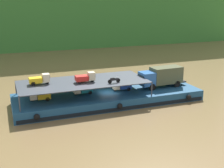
{
  "coord_description": "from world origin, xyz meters",
  "views": [
    {
      "loc": [
        -14.21,
        -39.36,
        14.73
      ],
      "look_at": [
        0.54,
        0.0,
        2.7
      ],
      "focal_mm": 48.12,
      "sensor_mm": 36.0,
      "label": 1
    }
  ],
  "objects_px": {
    "motorcycle_upper_port": "(114,80)",
    "mini_truck_lower_mid": "(121,86)",
    "mini_truck_upper_stern": "(40,79)",
    "cargo_barge": "(109,97)",
    "mini_truck_upper_mid": "(86,77)",
    "covered_lorry": "(162,76)",
    "mini_truck_lower_stern": "(40,96)",
    "mini_truck_lower_aft": "(82,89)"
  },
  "relations": [
    {
      "from": "covered_lorry",
      "to": "mini_truck_upper_stern",
      "type": "xyz_separation_m",
      "value": [
        -18.24,
        0.99,
        1.0
      ]
    },
    {
      "from": "mini_truck_lower_mid",
      "to": "motorcycle_upper_port",
      "type": "bearing_deg",
      "value": -130.74
    },
    {
      "from": "mini_truck_upper_stern",
      "to": "mini_truck_upper_mid",
      "type": "relative_size",
      "value": 1.0
    },
    {
      "from": "mini_truck_lower_mid",
      "to": "mini_truck_upper_stern",
      "type": "height_order",
      "value": "mini_truck_upper_stern"
    },
    {
      "from": "cargo_barge",
      "to": "motorcycle_upper_port",
      "type": "bearing_deg",
      "value": -90.77
    },
    {
      "from": "covered_lorry",
      "to": "mini_truck_lower_stern",
      "type": "distance_m",
      "value": 18.53
    },
    {
      "from": "covered_lorry",
      "to": "motorcycle_upper_port",
      "type": "bearing_deg",
      "value": -167.01
    },
    {
      "from": "mini_truck_lower_stern",
      "to": "cargo_barge",
      "type": "bearing_deg",
      "value": 1.3
    },
    {
      "from": "cargo_barge",
      "to": "motorcycle_upper_port",
      "type": "distance_m",
      "value": 3.9
    },
    {
      "from": "mini_truck_upper_stern",
      "to": "motorcycle_upper_port",
      "type": "height_order",
      "value": "mini_truck_upper_stern"
    },
    {
      "from": "mini_truck_upper_mid",
      "to": "mini_truck_lower_mid",
      "type": "bearing_deg",
      "value": 7.05
    },
    {
      "from": "cargo_barge",
      "to": "mini_truck_lower_mid",
      "type": "xyz_separation_m",
      "value": [
        2.11,
        0.24,
        1.44
      ]
    },
    {
      "from": "mini_truck_lower_stern",
      "to": "mini_truck_lower_aft",
      "type": "bearing_deg",
      "value": 7.06
    },
    {
      "from": "mini_truck_lower_mid",
      "to": "motorcycle_upper_port",
      "type": "xyz_separation_m",
      "value": [
        -2.14,
        -2.49,
        1.74
      ]
    },
    {
      "from": "mini_truck_lower_aft",
      "to": "mini_truck_upper_stern",
      "type": "height_order",
      "value": "mini_truck_upper_stern"
    },
    {
      "from": "cargo_barge",
      "to": "mini_truck_lower_aft",
      "type": "distance_m",
      "value": 4.09
    },
    {
      "from": "cargo_barge",
      "to": "covered_lorry",
      "type": "bearing_deg",
      "value": -1.69
    },
    {
      "from": "mini_truck_lower_aft",
      "to": "motorcycle_upper_port",
      "type": "xyz_separation_m",
      "value": [
        3.75,
        -2.78,
        1.74
      ]
    },
    {
      "from": "cargo_barge",
      "to": "mini_truck_lower_stern",
      "type": "relative_size",
      "value": 9.76
    },
    {
      "from": "covered_lorry",
      "to": "mini_truck_lower_stern",
      "type": "relative_size",
      "value": 2.85
    },
    {
      "from": "cargo_barge",
      "to": "mini_truck_upper_stern",
      "type": "xyz_separation_m",
      "value": [
        -9.64,
        0.74,
        3.44
      ]
    },
    {
      "from": "cargo_barge",
      "to": "motorcycle_upper_port",
      "type": "xyz_separation_m",
      "value": [
        -0.03,
        -2.24,
        3.18
      ]
    },
    {
      "from": "covered_lorry",
      "to": "mini_truck_lower_stern",
      "type": "xyz_separation_m",
      "value": [
        -18.5,
        0.03,
        -1.0
      ]
    },
    {
      "from": "mini_truck_lower_aft",
      "to": "mini_truck_upper_mid",
      "type": "xyz_separation_m",
      "value": [
        0.23,
        -0.99,
        2.0
      ]
    },
    {
      "from": "mini_truck_lower_stern",
      "to": "mini_truck_lower_mid",
      "type": "distance_m",
      "value": 12.03
    },
    {
      "from": "cargo_barge",
      "to": "motorcycle_upper_port",
      "type": "height_order",
      "value": "motorcycle_upper_port"
    },
    {
      "from": "mini_truck_upper_stern",
      "to": "covered_lorry",
      "type": "bearing_deg",
      "value": -3.12
    },
    {
      "from": "mini_truck_upper_mid",
      "to": "motorcycle_upper_port",
      "type": "relative_size",
      "value": 1.45
    },
    {
      "from": "covered_lorry",
      "to": "cargo_barge",
      "type": "bearing_deg",
      "value": 178.31
    },
    {
      "from": "mini_truck_lower_mid",
      "to": "motorcycle_upper_port",
      "type": "height_order",
      "value": "motorcycle_upper_port"
    },
    {
      "from": "mini_truck_lower_stern",
      "to": "mini_truck_lower_aft",
      "type": "xyz_separation_m",
      "value": [
        6.12,
        0.76,
        0.0
      ]
    },
    {
      "from": "cargo_barge",
      "to": "mini_truck_upper_mid",
      "type": "bearing_deg",
      "value": -172.65
    },
    {
      "from": "motorcycle_upper_port",
      "to": "mini_truck_lower_mid",
      "type": "bearing_deg",
      "value": 49.26
    },
    {
      "from": "mini_truck_lower_aft",
      "to": "mini_truck_lower_mid",
      "type": "relative_size",
      "value": 0.99
    },
    {
      "from": "covered_lorry",
      "to": "motorcycle_upper_port",
      "type": "height_order",
      "value": "covered_lorry"
    },
    {
      "from": "cargo_barge",
      "to": "mini_truck_upper_mid",
      "type": "xyz_separation_m",
      "value": [
        -3.56,
        -0.46,
        3.44
      ]
    },
    {
      "from": "cargo_barge",
      "to": "mini_truck_lower_stern",
      "type": "xyz_separation_m",
      "value": [
        -9.9,
        -0.22,
        1.44
      ]
    },
    {
      "from": "covered_lorry",
      "to": "mini_truck_upper_mid",
      "type": "relative_size",
      "value": 2.89
    },
    {
      "from": "motorcycle_upper_port",
      "to": "cargo_barge",
      "type": "bearing_deg",
      "value": 89.23
    },
    {
      "from": "mini_truck_lower_aft",
      "to": "mini_truck_lower_mid",
      "type": "bearing_deg",
      "value": -2.82
    },
    {
      "from": "covered_lorry",
      "to": "mini_truck_lower_mid",
      "type": "xyz_separation_m",
      "value": [
        -6.49,
        0.5,
        -1.0
      ]
    },
    {
      "from": "mini_truck_upper_stern",
      "to": "motorcycle_upper_port",
      "type": "xyz_separation_m",
      "value": [
        9.61,
        -2.98,
        -0.26
      ]
    }
  ]
}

